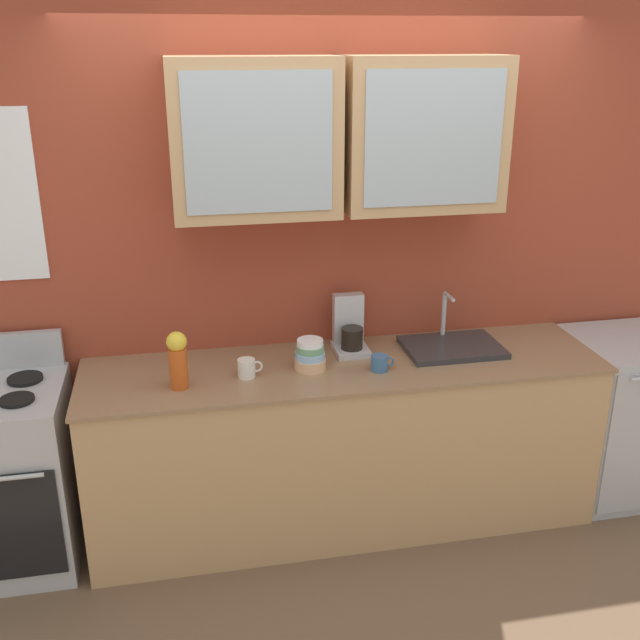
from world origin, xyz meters
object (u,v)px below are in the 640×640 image
object	(u,v)px
vase	(178,359)
cup_near_bowls	(247,368)
bowl_stack	(310,355)
cup_near_sink	(380,363)
stove_range	(3,477)
coffee_maker	(350,330)
dishwasher	(622,415)
sink_faucet	(452,346)

from	to	relation	value
vase	cup_near_bowls	bearing A→B (deg)	9.89
bowl_stack	vase	bearing A→B (deg)	-172.04
bowl_stack	cup_near_bowls	distance (m)	0.31
vase	cup_near_sink	size ratio (longest dim) A/B	2.39
stove_range	coffee_maker	distance (m)	1.81
dishwasher	coffee_maker	bearing A→B (deg)	173.54
vase	stove_range	bearing A→B (deg)	172.72
sink_faucet	bowl_stack	world-z (taller)	sink_faucet
bowl_stack	vase	world-z (taller)	vase
bowl_stack	coffee_maker	world-z (taller)	coffee_maker
coffee_maker	sink_faucet	bearing A→B (deg)	-10.96
vase	dishwasher	distance (m)	2.46
bowl_stack	cup_near_sink	bearing A→B (deg)	-14.73
bowl_stack	cup_near_bowls	size ratio (longest dim) A/B	1.29
stove_range	dishwasher	xyz separation A→B (m)	(3.24, -0.00, -0.01)
stove_range	bowl_stack	xyz separation A→B (m)	(1.48, -0.02, 0.51)
stove_range	cup_near_bowls	bearing A→B (deg)	-2.64
stove_range	vase	xyz separation A→B (m)	(0.85, -0.11, 0.59)
sink_faucet	cup_near_bowls	bearing A→B (deg)	-173.56
sink_faucet	cup_near_bowls	xyz separation A→B (m)	(-1.07, -0.12, 0.02)
bowl_stack	vase	distance (m)	0.64
sink_faucet	bowl_stack	size ratio (longest dim) A/B	3.20
cup_near_sink	cup_near_bowls	xyz separation A→B (m)	(-0.64, 0.05, 0.01)
bowl_stack	cup_near_bowls	world-z (taller)	bowl_stack
stove_range	bowl_stack	size ratio (longest dim) A/B	7.02
stove_range	vase	distance (m)	1.04
stove_range	coffee_maker	xyz separation A→B (m)	(1.72, 0.17, 0.55)
dishwasher	coffee_maker	size ratio (longest dim) A/B	3.09
cup_near_sink	dishwasher	size ratio (longest dim) A/B	0.13
cup_near_sink	coffee_maker	world-z (taller)	coffee_maker
stove_range	dishwasher	world-z (taller)	stove_range
coffee_maker	cup_near_sink	bearing A→B (deg)	-72.95
stove_range	coffee_maker	bearing A→B (deg)	5.55
stove_range	vase	size ratio (longest dim) A/B	3.92
vase	coffee_maker	distance (m)	0.91
cup_near_bowls	bowl_stack	bearing A→B (deg)	5.97
cup_near_sink	dishwasher	xyz separation A→B (m)	(1.43, 0.10, -0.49)
cup_near_bowls	dishwasher	distance (m)	2.13
cup_near_bowls	cup_near_sink	bearing A→B (deg)	-4.79
vase	cup_near_sink	distance (m)	0.96
stove_range	vase	bearing A→B (deg)	-7.28
bowl_stack	cup_near_sink	xyz separation A→B (m)	(0.33, -0.09, -0.03)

